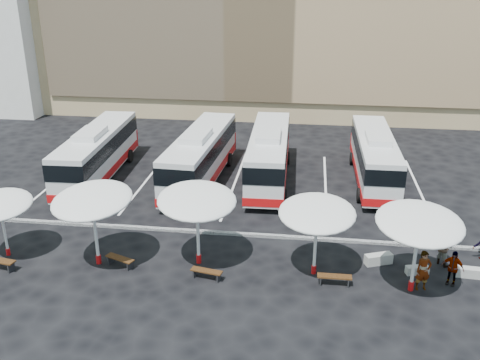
# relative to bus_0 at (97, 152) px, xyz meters

# --- Properties ---
(ground) EXTENTS (120.00, 120.00, 0.00)m
(ground) POSITION_rel_bus_0_xyz_m (9.34, -7.70, -1.83)
(ground) COLOR black
(ground) RESTS_ON ground
(curb_divider) EXTENTS (34.00, 0.25, 0.15)m
(curb_divider) POSITION_rel_bus_0_xyz_m (9.34, -7.20, -1.76)
(curb_divider) COLOR black
(curb_divider) RESTS_ON ground
(bay_lines) EXTENTS (24.15, 12.00, 0.01)m
(bay_lines) POSITION_rel_bus_0_xyz_m (9.34, 0.30, -1.83)
(bay_lines) COLOR white
(bay_lines) RESTS_ON ground
(bus_0) EXTENTS (2.99, 11.39, 3.59)m
(bus_0) POSITION_rel_bus_0_xyz_m (0.00, 0.00, 0.00)
(bus_0) COLOR silver
(bus_0) RESTS_ON ground
(bus_1) EXTENTS (3.17, 11.64, 3.65)m
(bus_1) POSITION_rel_bus_0_xyz_m (7.05, 0.22, 0.04)
(bus_1) COLOR silver
(bus_1) RESTS_ON ground
(bus_2) EXTENTS (2.88, 11.46, 3.62)m
(bus_2) POSITION_rel_bus_0_xyz_m (11.51, 1.09, 0.02)
(bus_2) COLOR silver
(bus_2) RESTS_ON ground
(bus_3) EXTENTS (2.62, 10.96, 3.47)m
(bus_3) POSITION_rel_bus_0_xyz_m (18.45, 1.78, -0.06)
(bus_3) COLOR silver
(bus_3) RESTS_ON ground
(sunshade_0) EXTENTS (3.84, 3.87, 3.24)m
(sunshade_0) POSITION_rel_bus_0_xyz_m (-0.55, -10.82, 0.93)
(sunshade_0) COLOR silver
(sunshade_0) RESTS_ON ground
(sunshade_1) EXTENTS (4.58, 4.62, 3.94)m
(sunshade_1) POSITION_rel_bus_0_xyz_m (4.25, -11.00, 1.52)
(sunshade_1) COLOR silver
(sunshade_1) RESTS_ON ground
(sunshade_2) EXTENTS (4.86, 4.88, 3.89)m
(sunshade_2) POSITION_rel_bus_0_xyz_m (9.06, -10.30, 1.48)
(sunshade_2) COLOR silver
(sunshade_2) RESTS_ON ground
(sunshade_3) EXTENTS (3.64, 3.69, 3.67)m
(sunshade_3) POSITION_rel_bus_0_xyz_m (14.62, -10.53, 1.28)
(sunshade_3) COLOR silver
(sunshade_3) RESTS_ON ground
(sunshade_4) EXTENTS (4.16, 4.20, 3.90)m
(sunshade_4) POSITION_rel_bus_0_xyz_m (18.91, -11.37, 1.48)
(sunshade_4) COLOR silver
(sunshade_4) RESTS_ON ground
(wood_bench_1) EXTENTS (1.55, 0.94, 0.46)m
(wood_bench_1) POSITION_rel_bus_0_xyz_m (5.38, -11.11, -1.48)
(wood_bench_1) COLOR #321C0B
(wood_bench_1) RESTS_ON ground
(wood_bench_2) EXTENTS (1.53, 0.68, 0.45)m
(wood_bench_2) POSITION_rel_bus_0_xyz_m (9.71, -11.68, -1.48)
(wood_bench_2) COLOR #321C0B
(wood_bench_2) RESTS_ON ground
(wood_bench_3) EXTENTS (1.55, 0.43, 0.47)m
(wood_bench_3) POSITION_rel_bus_0_xyz_m (15.54, -11.41, -1.47)
(wood_bench_3) COLOR #321C0B
(wood_bench_3) RESTS_ON ground
(conc_bench_0) EXTENTS (1.41, 0.90, 0.50)m
(conc_bench_0) POSITION_rel_bus_0_xyz_m (17.72, -9.22, -1.58)
(conc_bench_0) COLOR gray
(conc_bench_0) RESTS_ON ground
(conc_bench_1) EXTENTS (1.12, 0.61, 0.40)m
(conc_bench_1) POSITION_rel_bus_0_xyz_m (19.43, -9.93, -1.63)
(conc_bench_1) COLOR gray
(conc_bench_1) RESTS_ON ground
(conc_bench_2) EXTENTS (1.25, 0.50, 0.46)m
(conc_bench_2) POSITION_rel_bus_0_xyz_m (21.77, -9.87, -1.60)
(conc_bench_2) COLOR gray
(conc_bench_2) RESTS_ON ground
(passenger_0) EXTENTS (0.78, 0.61, 1.89)m
(passenger_0) POSITION_rel_bus_0_xyz_m (19.38, -11.23, -0.88)
(passenger_0) COLOR black
(passenger_0) RESTS_ON ground
(passenger_1) EXTENTS (1.12, 1.15, 1.87)m
(passenger_1) POSITION_rel_bus_0_xyz_m (20.82, -8.83, -0.90)
(passenger_1) COLOR black
(passenger_1) RESTS_ON ground
(passenger_2) EXTENTS (1.07, 0.79, 1.69)m
(passenger_2) POSITION_rel_bus_0_xyz_m (20.78, -10.63, -0.99)
(passenger_2) COLOR black
(passenger_2) RESTS_ON ground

